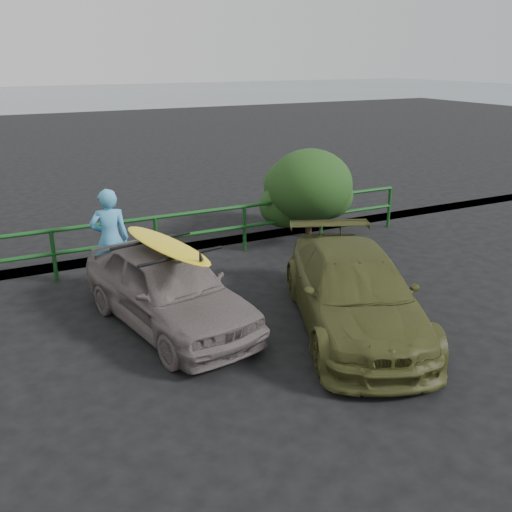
{
  "coord_description": "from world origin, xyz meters",
  "views": [
    {
      "loc": [
        -2.2,
        -5.76,
        4.08
      ],
      "look_at": [
        1.82,
        2.13,
        0.95
      ],
      "focal_mm": 40.0,
      "sensor_mm": 36.0,
      "label": 1
    }
  ],
  "objects_px": {
    "sedan": "(168,288)",
    "man": "(110,239)",
    "guardrail": "(107,248)",
    "surfboard": "(166,245)",
    "olive_vehicle": "(354,292)"
  },
  "relations": [
    {
      "from": "olive_vehicle",
      "to": "surfboard",
      "type": "xyz_separation_m",
      "value": [
        -2.54,
        1.41,
        0.74
      ]
    },
    {
      "from": "surfboard",
      "to": "guardrail",
      "type": "bearing_deg",
      "value": 85.97
    },
    {
      "from": "sedan",
      "to": "olive_vehicle",
      "type": "relative_size",
      "value": 0.88
    },
    {
      "from": "guardrail",
      "to": "surfboard",
      "type": "distance_m",
      "value": 2.93
    },
    {
      "from": "guardrail",
      "to": "sedan",
      "type": "distance_m",
      "value": 2.81
    },
    {
      "from": "olive_vehicle",
      "to": "surfboard",
      "type": "relative_size",
      "value": 1.75
    },
    {
      "from": "sedan",
      "to": "olive_vehicle",
      "type": "xyz_separation_m",
      "value": [
        2.54,
        -1.41,
        -0.02
      ]
    },
    {
      "from": "guardrail",
      "to": "sedan",
      "type": "bearing_deg",
      "value": -83.57
    },
    {
      "from": "sedan",
      "to": "man",
      "type": "relative_size",
      "value": 2.0
    },
    {
      "from": "man",
      "to": "surfboard",
      "type": "xyz_separation_m",
      "value": [
        0.41,
        -1.98,
        0.42
      ]
    },
    {
      "from": "sedan",
      "to": "man",
      "type": "distance_m",
      "value": 2.04
    },
    {
      "from": "guardrail",
      "to": "man",
      "type": "distance_m",
      "value": 0.91
    },
    {
      "from": "guardrail",
      "to": "surfboard",
      "type": "bearing_deg",
      "value": -83.57
    },
    {
      "from": "sedan",
      "to": "guardrail",
      "type": "bearing_deg",
      "value": 85.97
    },
    {
      "from": "man",
      "to": "surfboard",
      "type": "bearing_deg",
      "value": 112.18
    }
  ]
}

